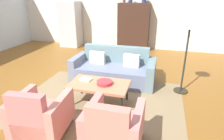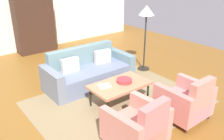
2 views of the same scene
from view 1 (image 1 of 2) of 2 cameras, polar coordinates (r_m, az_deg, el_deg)
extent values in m
plane|color=brown|center=(4.69, -7.73, -5.62)|extent=(10.92, 10.92, 0.00)
cube|color=silver|center=(8.14, 3.30, 16.56)|extent=(9.10, 0.12, 2.80)
cube|color=#86714F|center=(4.16, -3.46, -9.25)|extent=(3.40, 2.60, 0.01)
cube|color=slate|center=(4.96, 0.31, -1.15)|extent=(1.74, 0.90, 0.42)
cube|color=slate|center=(5.21, 1.33, 2.58)|extent=(1.74, 0.18, 0.86)
cube|color=slate|center=(4.79, 11.49, -1.20)|extent=(0.18, 0.90, 0.62)
cube|color=slate|center=(5.24, -9.90, 0.95)|extent=(0.18, 0.90, 0.62)
cube|color=beige|center=(4.83, 5.79, 2.80)|extent=(0.41, 0.17, 0.32)
cube|color=beige|center=(5.05, -4.34, 3.68)|extent=(0.40, 0.14, 0.32)
cylinder|color=black|center=(4.43, -9.11, -4.57)|extent=(0.04, 0.04, 0.40)
cylinder|color=black|center=(4.14, 4.51, -6.33)|extent=(0.04, 0.04, 0.40)
cylinder|color=black|center=(3.99, -12.37, -7.99)|extent=(0.04, 0.04, 0.40)
cylinder|color=black|center=(3.66, 2.82, -10.35)|extent=(0.04, 0.04, 0.40)
cube|color=#B87753|center=(3.92, -3.83, -4.36)|extent=(1.20, 0.70, 0.05)
cylinder|color=#332417|center=(3.92, -21.45, -12.28)|extent=(0.05, 0.05, 0.10)
cylinder|color=#332721|center=(3.63, -11.98, -14.02)|extent=(0.05, 0.05, 0.10)
cube|color=#D37667|center=(3.41, -19.87, -13.48)|extent=(0.62, 0.84, 0.30)
cube|color=#C8716D|center=(3.06, -23.52, -13.12)|extent=(0.57, 0.18, 0.78)
cube|color=tan|center=(3.52, -25.04, -10.68)|extent=(0.18, 0.81, 0.56)
cube|color=tan|center=(3.20, -14.75, -12.63)|extent=(0.18, 0.81, 0.56)
cylinder|color=#38231E|center=(3.43, -3.64, -15.96)|extent=(0.05, 0.05, 0.10)
cylinder|color=#312317|center=(3.32, 8.13, -17.72)|extent=(0.05, 0.05, 0.10)
cube|color=#C37677|center=(2.97, 0.61, -17.88)|extent=(0.56, 0.80, 0.30)
cube|color=tan|center=(2.58, -1.32, -18.31)|extent=(0.56, 0.14, 0.78)
cube|color=#D2776D|center=(2.98, -5.95, -14.77)|extent=(0.12, 0.80, 0.56)
cube|color=tan|center=(2.85, 7.56, -16.87)|extent=(0.12, 0.80, 0.56)
cylinder|color=#A93035|center=(3.86, -2.24, -3.77)|extent=(0.31, 0.31, 0.07)
cube|color=beige|center=(4.08, -7.71, -2.74)|extent=(0.27, 0.21, 0.03)
cube|color=#392319|center=(7.77, 6.40, 12.49)|extent=(1.20, 0.50, 1.80)
cube|color=#321A16|center=(8.07, 4.54, 12.90)|extent=(0.56, 0.01, 1.51)
cube|color=black|center=(7.98, 8.88, 12.62)|extent=(0.56, 0.01, 1.51)
cube|color=#B7BABF|center=(8.50, -12.22, 13.12)|extent=(0.80, 0.70, 1.85)
cylinder|color=#99999E|center=(8.79, -10.86, 14.11)|extent=(0.02, 0.02, 0.70)
cylinder|color=black|center=(4.82, 19.63, -5.81)|extent=(0.32, 0.32, 0.03)
cylinder|color=#282A25|center=(4.54, 20.80, 2.51)|extent=(0.04, 0.04, 1.45)
cone|color=silver|center=(4.36, 22.32, 13.04)|extent=(0.40, 0.40, 0.24)
camera|label=2|loc=(4.01, -78.34, 11.84)|focal=38.86mm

